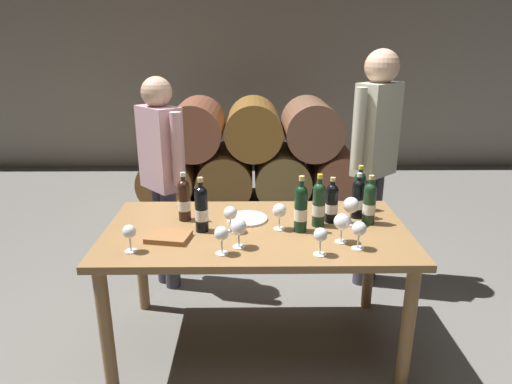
# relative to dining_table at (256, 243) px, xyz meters

# --- Properties ---
(ground_plane) EXTENTS (14.00, 14.00, 0.00)m
(ground_plane) POSITION_rel_dining_table_xyz_m (0.00, 0.00, -0.67)
(ground_plane) COLOR #66635E
(cellar_back_wall) EXTENTS (10.00, 0.24, 2.80)m
(cellar_back_wall) POSITION_rel_dining_table_xyz_m (0.00, 4.20, 0.73)
(cellar_back_wall) COLOR gray
(cellar_back_wall) RESTS_ON ground_plane
(barrel_stack) EXTENTS (2.49, 0.90, 1.15)m
(barrel_stack) POSITION_rel_dining_table_xyz_m (-0.00, 2.60, -0.13)
(barrel_stack) COLOR brown
(barrel_stack) RESTS_ON ground_plane
(dining_table) EXTENTS (1.70, 0.90, 0.76)m
(dining_table) POSITION_rel_dining_table_xyz_m (0.00, 0.00, 0.00)
(dining_table) COLOR olive
(dining_table) RESTS_ON ground_plane
(wine_bottle_0) EXTENTS (0.07, 0.07, 0.27)m
(wine_bottle_0) POSITION_rel_dining_table_xyz_m (0.44, 0.10, 0.21)
(wine_bottle_0) COLOR black
(wine_bottle_0) RESTS_ON dining_table
(wine_bottle_1) EXTENTS (0.07, 0.07, 0.28)m
(wine_bottle_1) POSITION_rel_dining_table_xyz_m (0.60, 0.16, 0.21)
(wine_bottle_1) COLOR black
(wine_bottle_1) RESTS_ON dining_table
(wine_bottle_2) EXTENTS (0.07, 0.07, 0.32)m
(wine_bottle_2) POSITION_rel_dining_table_xyz_m (0.24, -0.04, 0.23)
(wine_bottle_2) COLOR black
(wine_bottle_2) RESTS_ON dining_table
(wine_bottle_3) EXTENTS (0.07, 0.07, 0.29)m
(wine_bottle_3) POSITION_rel_dining_table_xyz_m (0.65, 0.07, 0.22)
(wine_bottle_3) COLOR #19381E
(wine_bottle_3) RESTS_ON dining_table
(wine_bottle_4) EXTENTS (0.07, 0.07, 0.31)m
(wine_bottle_4) POSITION_rel_dining_table_xyz_m (0.35, 0.04, 0.22)
(wine_bottle_4) COLOR #19381E
(wine_bottle_4) RESTS_ON dining_table
(wine_bottle_5) EXTENTS (0.07, 0.07, 0.31)m
(wine_bottle_5) POSITION_rel_dining_table_xyz_m (-0.30, -0.03, 0.22)
(wine_bottle_5) COLOR black
(wine_bottle_5) RESTS_ON dining_table
(wine_bottle_6) EXTENTS (0.07, 0.07, 0.28)m
(wine_bottle_6) POSITION_rel_dining_table_xyz_m (0.64, 0.30, 0.21)
(wine_bottle_6) COLOR black
(wine_bottle_6) RESTS_ON dining_table
(wine_bottle_7) EXTENTS (0.07, 0.07, 0.29)m
(wine_bottle_7) POSITION_rel_dining_table_xyz_m (-0.42, 0.14, 0.22)
(wine_bottle_7) COLOR black
(wine_bottle_7) RESTS_ON dining_table
(wine_glass_0) EXTENTS (0.08, 0.08, 0.15)m
(wine_glass_0) POSITION_rel_dining_table_xyz_m (-0.14, -0.04, 0.20)
(wine_glass_0) COLOR white
(wine_glass_0) RESTS_ON dining_table
(wine_glass_1) EXTENTS (0.08, 0.08, 0.15)m
(wine_glass_1) POSITION_rel_dining_table_xyz_m (0.13, -0.01, 0.20)
(wine_glass_1) COLOR white
(wine_glass_1) RESTS_ON dining_table
(wine_glass_2) EXTENTS (0.09, 0.09, 0.16)m
(wine_glass_2) POSITION_rel_dining_table_xyz_m (0.44, -0.18, 0.20)
(wine_glass_2) COLOR white
(wine_glass_2) RESTS_ON dining_table
(wine_glass_3) EXTENTS (0.07, 0.07, 0.14)m
(wine_glass_3) POSITION_rel_dining_table_xyz_m (0.31, -0.33, 0.19)
(wine_glass_3) COLOR white
(wine_glass_3) RESTS_ON dining_table
(wine_glass_4) EXTENTS (0.09, 0.09, 0.16)m
(wine_glass_4) POSITION_rel_dining_table_xyz_m (0.54, 0.06, 0.21)
(wine_glass_4) COLOR white
(wine_glass_4) RESTS_ON dining_table
(wine_glass_5) EXTENTS (0.07, 0.07, 0.15)m
(wine_glass_5) POSITION_rel_dining_table_xyz_m (-0.18, -0.31, 0.20)
(wine_glass_5) COLOR white
(wine_glass_5) RESTS_ON dining_table
(wine_glass_6) EXTENTS (0.08, 0.08, 0.16)m
(wine_glass_6) POSITION_rel_dining_table_xyz_m (-0.09, -0.24, 0.20)
(wine_glass_6) COLOR white
(wine_glass_6) RESTS_ON dining_table
(wine_glass_7) EXTENTS (0.07, 0.07, 0.15)m
(wine_glass_7) POSITION_rel_dining_table_xyz_m (0.51, -0.26, 0.20)
(wine_glass_7) COLOR white
(wine_glass_7) RESTS_ON dining_table
(wine_glass_8) EXTENTS (0.07, 0.07, 0.14)m
(wine_glass_8) POSITION_rel_dining_table_xyz_m (-0.63, -0.28, 0.19)
(wine_glass_8) COLOR white
(wine_glass_8) RESTS_ON dining_table
(tasting_notebook) EXTENTS (0.25, 0.20, 0.03)m
(tasting_notebook) POSITION_rel_dining_table_xyz_m (-0.47, -0.14, 0.11)
(tasting_notebook) COLOR #936038
(tasting_notebook) RESTS_ON dining_table
(serving_plate) EXTENTS (0.24, 0.24, 0.01)m
(serving_plate) POSITION_rel_dining_table_xyz_m (-0.05, 0.13, 0.10)
(serving_plate) COLOR white
(serving_plate) RESTS_ON dining_table
(sommelier_presenting) EXTENTS (0.39, 0.36, 1.72)m
(sommelier_presenting) POSITION_rel_dining_table_xyz_m (0.84, 0.75, 0.37)
(sommelier_presenting) COLOR #383842
(sommelier_presenting) RESTS_ON ground_plane
(taster_seated_left) EXTENTS (0.36, 0.39, 1.54)m
(taster_seated_left) POSITION_rel_dining_table_xyz_m (-0.66, 0.72, 0.25)
(taster_seated_left) COLOR #383842
(taster_seated_left) RESTS_ON ground_plane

